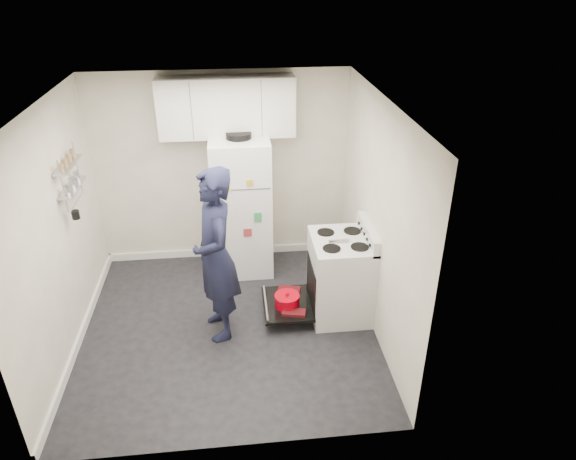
{
  "coord_description": "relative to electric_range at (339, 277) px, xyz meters",
  "views": [
    {
      "loc": [
        0.16,
        -4.6,
        3.66
      ],
      "look_at": [
        0.7,
        0.25,
        1.05
      ],
      "focal_mm": 32.0,
      "sensor_mm": 36.0,
      "label": 1
    }
  ],
  "objects": [
    {
      "name": "wall_shelf_rack",
      "position": [
        -2.78,
        0.34,
        1.21
      ],
      "size": [
        0.14,
        0.6,
        0.61
      ],
      "color": "#B2B2B7",
      "rests_on": "room"
    },
    {
      "name": "open_oven_door",
      "position": [
        -0.59,
        -0.02,
        -0.28
      ],
      "size": [
        0.55,
        0.7,
        0.22
      ],
      "color": "black",
      "rests_on": "ground"
    },
    {
      "name": "electric_range",
      "position": [
        0.0,
        0.0,
        0.0
      ],
      "size": [
        0.66,
        0.76,
        1.1
      ],
      "color": "silver",
      "rests_on": "ground"
    },
    {
      "name": "person",
      "position": [
        -1.35,
        -0.19,
        0.48
      ],
      "size": [
        0.6,
        0.78,
        1.9
      ],
      "primitive_type": "imported",
      "rotation": [
        0.0,
        0.0,
        -1.34
      ],
      "color": "black",
      "rests_on": "ground"
    },
    {
      "name": "room",
      "position": [
        -1.29,
        -0.12,
        0.74
      ],
      "size": [
        3.21,
        3.21,
        2.51
      ],
      "color": "black",
      "rests_on": "ground"
    },
    {
      "name": "refrigerator",
      "position": [
        -1.04,
        1.1,
        0.43
      ],
      "size": [
        0.72,
        0.74,
        1.84
      ],
      "color": "white",
      "rests_on": "ground"
    },
    {
      "name": "upper_cabinets",
      "position": [
        -1.16,
        1.28,
        1.63
      ],
      "size": [
        1.6,
        0.33,
        0.7
      ],
      "primitive_type": "cube",
      "color": "silver",
      "rests_on": "room"
    }
  ]
}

